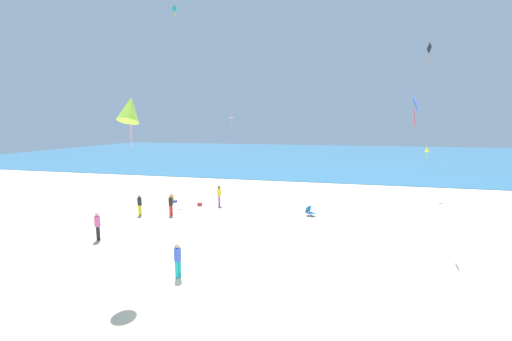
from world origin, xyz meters
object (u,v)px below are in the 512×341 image
person_2 (172,199)px  person_5 (140,204)px  person_3 (178,258)px  cooler_box (200,203)px  person_0 (97,224)px  kite_pink (231,117)px  kite_blue (415,103)px  kite_yellow (427,149)px  kite_lime (130,109)px  kite_teal (175,9)px  beach_chair_far_left (310,211)px  person_1 (219,194)px  kite_black (429,48)px  person_4 (171,204)px

person_2 → person_5: person_5 is taller
person_3 → cooler_box: bearing=131.7°
person_0 → person_3: bearing=-86.5°
kite_pink → kite_blue: bearing=-48.4°
person_2 → kite_yellow: kite_yellow is taller
kite_yellow → kite_lime: (-14.84, -17.71, 2.58)m
cooler_box → kite_teal: 16.98m
beach_chair_far_left → person_2: size_ratio=1.01×
person_3 → kite_pink: bearing=125.2°
beach_chair_far_left → kite_lime: (-6.10, -10.26, 6.30)m
cooler_box → person_1: 1.69m
cooler_box → kite_black: kite_black is taller
kite_teal → kite_black: (21.67, 5.64, -3.17)m
kite_blue → person_1: bearing=159.4°
person_2 → person_4: size_ratio=0.54×
kite_blue → kite_lime: 13.24m
cooler_box → person_2: (-2.42, 0.28, 0.13)m
kite_teal → person_2: bearing=-70.8°
cooler_box → person_1: size_ratio=0.42×
person_1 → kite_pink: 14.01m
person_5 → kite_black: kite_black is taller
person_4 → person_3: bearing=-43.8°
person_1 → person_3: person_1 is taller
cooler_box → person_2: person_2 is taller
person_0 → person_5: person_0 is taller
person_4 → beach_chair_far_left: bearing=29.9°
beach_chair_far_left → person_3: 11.04m
person_1 → person_3: 11.36m
cooler_box → kite_yellow: bearing=21.2°
person_1 → kite_blue: kite_blue is taller
beach_chair_far_left → kite_yellow: size_ratio=0.73×
kite_yellow → beach_chair_far_left: bearing=-139.5°
cooler_box → person_4: (-0.72, -3.05, 0.66)m
kite_lime → person_3: bearing=5.2°
beach_chair_far_left → person_5: size_ratio=0.54×
person_5 → kite_blue: kite_blue is taller
person_2 → kite_yellow: size_ratio=0.72×
person_3 → kite_black: (13.77, 21.66, 11.85)m
kite_lime → kite_black: 27.41m
person_2 → kite_black: (20.02, 10.39, 12.40)m
person_3 → kite_blue: bearing=56.8°
person_1 → kite_black: bearing=-164.7°
person_3 → person_4: 9.15m
beach_chair_far_left → person_2: bearing=-149.7°
beach_chair_far_left → kite_teal: kite_teal is taller
person_1 → kite_lime: 12.65m
person_2 → kite_black: size_ratio=0.39×
person_3 → kite_lime: kite_lime is taller
cooler_box → kite_blue: bearing=-17.9°
person_2 → person_0: bearing=-128.5°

